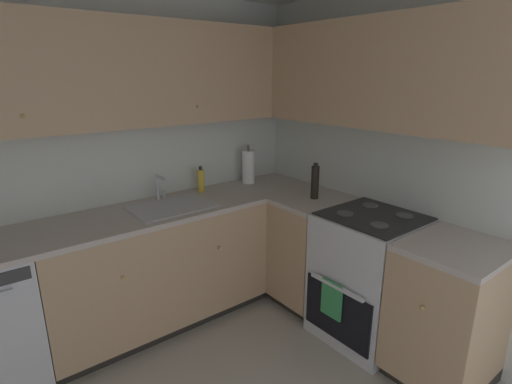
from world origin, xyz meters
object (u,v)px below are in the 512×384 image
object	(u,v)px
soap_bottle	(201,180)
paper_towel_roll	(248,167)
oil_bottle	(315,182)
oven_range	(369,276)

from	to	relation	value
soap_bottle	paper_towel_roll	world-z (taller)	paper_towel_roll
paper_towel_roll	oil_bottle	size ratio (longest dim) A/B	1.25
oven_range	paper_towel_roll	world-z (taller)	paper_towel_roll
paper_towel_roll	oil_bottle	world-z (taller)	paper_towel_roll
oven_range	oil_bottle	size ratio (longest dim) A/B	3.80
oven_range	oil_bottle	xyz separation A→B (m)	(-0.02, 0.54, 0.58)
oven_range	oil_bottle	bearing A→B (deg)	91.96
soap_bottle	oil_bottle	distance (m)	0.92
soap_bottle	oven_range	bearing A→B (deg)	-63.54
paper_towel_roll	oven_range	bearing A→B (deg)	-83.15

